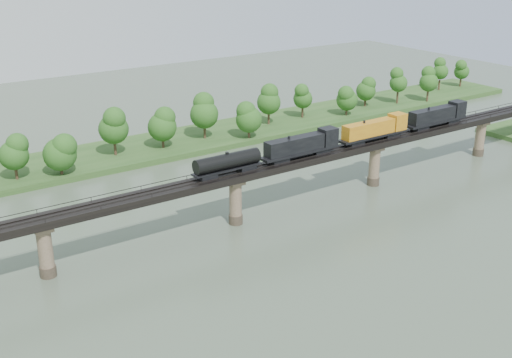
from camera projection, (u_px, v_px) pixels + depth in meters
ground at (327, 282)px, 113.27m from camera, size 400.00×400.00×0.00m
far_bank at (130, 152)px, 178.63m from camera, size 300.00×24.00×1.60m
bridge at (235, 200)px, 134.49m from camera, size 236.00×30.00×11.50m
bridge_superstructure at (235, 171)px, 132.23m from camera, size 220.00×4.90×0.75m
far_treeline at (105, 133)px, 167.99m from camera, size 289.06×17.54×13.60m
freight_train at (351, 135)px, 148.09m from camera, size 80.55×3.14×5.54m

